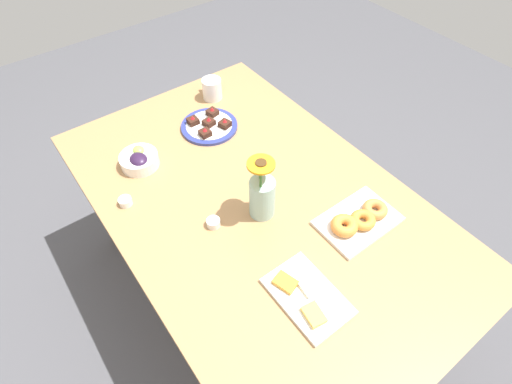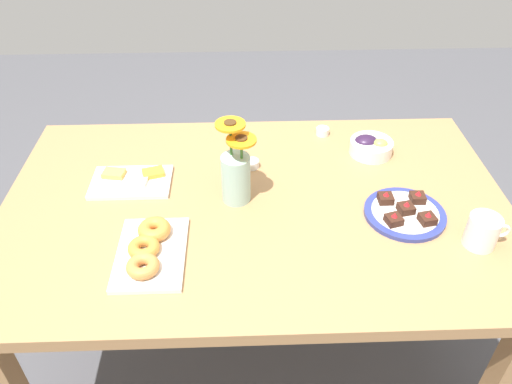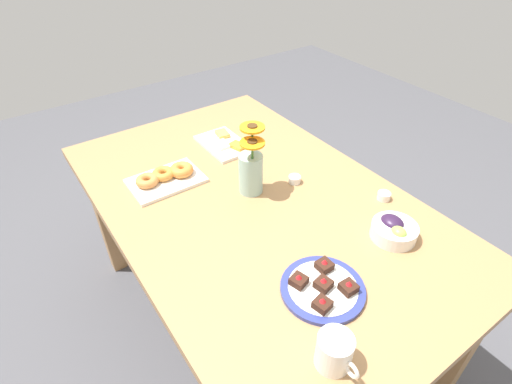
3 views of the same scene
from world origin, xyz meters
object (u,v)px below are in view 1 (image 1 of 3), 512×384
Objects in this scene: flower_vase at (262,195)px; dessert_plate at (209,126)px; cheese_platter at (306,296)px; dining_table at (256,213)px; croissant_platter at (359,220)px; jam_cup_honey at (213,222)px; grape_bowl at (139,160)px; jam_cup_berry at (125,201)px; coffee_mug at (212,89)px.

dessert_plate is at bearing -11.17° from flower_vase.
dessert_plate reaches higher than cheese_platter.
flower_vase is (0.35, -0.09, 0.09)m from cheese_platter.
croissant_platter reaches higher than dining_table.
croissant_platter is 1.14× the size of dessert_plate.
grape_bowl is at bearing 9.68° from jam_cup_honey.
grape_bowl is 0.35m from dessert_plate.
jam_cup_berry is at bearing 47.27° from croissant_platter.
jam_cup_honey is 1.00× the size of jam_cup_berry.
dessert_plate reaches higher than dining_table.
jam_cup_berry is at bearing 56.07° from dining_table.
coffee_mug is 0.22m from dessert_plate.
cheese_platter reaches higher than jam_cup_honey.
jam_cup_honey is (-0.43, -0.07, -0.01)m from grape_bowl.
cheese_platter reaches higher than dining_table.
cheese_platter is 0.35m from croissant_platter.
coffee_mug is at bearing 0.56° from croissant_platter.
flower_vase reaches higher than cheese_platter.
jam_cup_berry is (0.27, 0.40, 0.10)m from dining_table.
cheese_platter is (-0.41, 0.11, 0.10)m from dining_table.
coffee_mug reaches higher than croissant_platter.
grape_bowl is (0.42, 0.26, 0.12)m from dining_table.
jam_cup_berry reaches higher than dining_table.
coffee_mug is 0.73m from flower_vase.
dessert_plate is 0.53m from flower_vase.
flower_vase reaches higher than jam_cup_berry.
dessert_plate is (0.45, -0.08, 0.10)m from dining_table.
dessert_plate is (-0.18, 0.13, -0.04)m from coffee_mug.
flower_vase is at bearing 161.43° from coffee_mug.
dining_table is 0.19m from flower_vase.
jam_cup_berry is 0.18× the size of flower_vase.
flower_vase is at bearing -131.05° from jam_cup_berry.
cheese_platter is at bearing -157.14° from jam_cup_berry.
grape_bowl is at bearing 113.84° from coffee_mug.
jam_cup_berry is (-0.15, 0.13, -0.01)m from grape_bowl.
dining_table is 5.71× the size of croissant_platter.
croissant_platter is (-0.93, -0.01, -0.03)m from coffee_mug.
grape_bowl reaches higher than croissant_platter.
dining_table is 33.33× the size of jam_cup_honey.
jam_cup_berry is at bearing 120.81° from coffee_mug.
coffee_mug reaches higher than dessert_plate.
coffee_mug is at bearing -32.34° from jam_cup_honey.
flower_vase is at bearing 44.82° from croissant_platter.
dessert_plate is 0.91× the size of flower_vase.
dining_table is 0.43m from cheese_platter.
grape_bowl reaches higher than dessert_plate.
coffee_mug is 0.46× the size of flower_vase.
dessert_plate is (0.75, 0.14, -0.01)m from croissant_platter.
grape_bowl is 0.43m from jam_cup_honey.
flower_vase reaches higher than dining_table.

